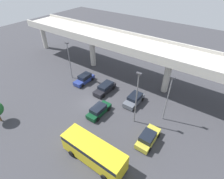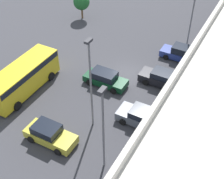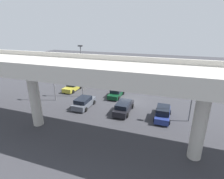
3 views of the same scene
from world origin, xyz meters
TOP-DOWN VIEW (x-y plane):
  - ground_plane at (0.00, 0.00)m, footprint 111.01×111.01m
  - parked_car_0 at (-5.43, 4.02)m, footprint 1.98×4.53m
  - parked_car_1 at (-0.19, 3.92)m, footprint 2.04×4.81m
  - parked_car_2 at (2.56, -1.29)m, footprint 1.98×4.43m
  - parked_car_3 at (5.76, 4.26)m, footprint 2.15×4.36m
  - parked_car_4 at (11.22, -1.63)m, footprint 2.05×4.39m
  - shuttle_bus at (7.09, -7.82)m, footprint 8.21×2.80m
  - lamp_post_near_aisle at (11.27, 3.53)m, footprint 0.70×0.35m
  - lamp_post_mid_lot at (7.93, 0.51)m, footprint 0.70×0.35m
  - lamp_post_by_overpass at (-8.59, 3.68)m, footprint 0.70×0.35m
  - tree_front_left at (-8.58, -11.15)m, footprint 2.16×2.16m

SIDE VIEW (x-z plane):
  - ground_plane at x=0.00m, z-range 0.00..0.00m
  - parked_car_2 at x=2.56m, z-range -0.03..1.48m
  - parked_car_3 at x=5.76m, z-range -0.02..1.47m
  - parked_car_4 at x=11.22m, z-range -0.06..1.52m
  - parked_car_1 at x=-0.19m, z-range -0.02..1.53m
  - parked_car_0 at x=-5.43m, z-range -0.06..1.58m
  - shuttle_bus at x=7.09m, z-range 0.27..3.03m
  - tree_front_left at x=-8.58m, z-range 0.62..4.06m
  - lamp_post_by_overpass at x=-8.59m, z-range 0.68..8.32m
  - lamp_post_near_aisle at x=11.27m, z-range 0.68..8.33m
  - lamp_post_mid_lot at x=7.93m, z-range 0.70..9.23m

